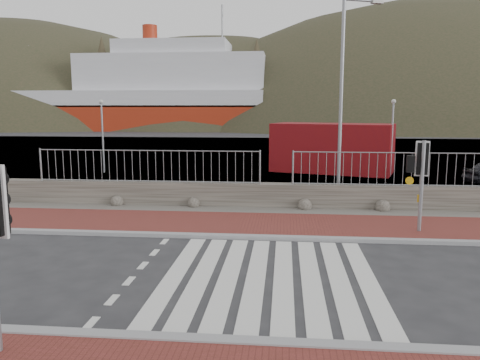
# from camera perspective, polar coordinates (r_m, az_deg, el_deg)

# --- Properties ---
(ground) EXTENTS (220.00, 220.00, 0.00)m
(ground) POSITION_cam_1_polar(r_m,az_deg,el_deg) (10.48, 3.62, -11.79)
(ground) COLOR #28282B
(ground) RESTS_ON ground
(sidewalk_far) EXTENTS (40.00, 3.00, 0.08)m
(sidewalk_far) POSITION_cam_1_polar(r_m,az_deg,el_deg) (14.77, 4.20, -5.49)
(sidewalk_far) COLOR maroon
(sidewalk_far) RESTS_ON ground
(kerb_near) EXTENTS (40.00, 0.25, 0.12)m
(kerb_near) POSITION_cam_1_polar(r_m,az_deg,el_deg) (7.72, 2.85, -19.29)
(kerb_near) COLOR gray
(kerb_near) RESTS_ON ground
(kerb_far) EXTENTS (40.00, 0.25, 0.12)m
(kerb_far) POSITION_cam_1_polar(r_m,az_deg,el_deg) (13.32, 4.05, -7.05)
(kerb_far) COLOR gray
(kerb_far) RESTS_ON ground
(zebra_crossing) EXTENTS (4.62, 5.60, 0.01)m
(zebra_crossing) POSITION_cam_1_polar(r_m,az_deg,el_deg) (10.48, 3.62, -11.76)
(zebra_crossing) COLOR silver
(zebra_crossing) RESTS_ON ground
(gravel_strip) EXTENTS (40.00, 1.50, 0.06)m
(gravel_strip) POSITION_cam_1_polar(r_m,az_deg,el_deg) (16.71, 4.35, -3.83)
(gravel_strip) COLOR #59544C
(gravel_strip) RESTS_ON ground
(stone_wall) EXTENTS (40.00, 0.60, 0.90)m
(stone_wall) POSITION_cam_1_polar(r_m,az_deg,el_deg) (17.41, 4.42, -1.91)
(stone_wall) COLOR #48443B
(stone_wall) RESTS_ON ground
(railing) EXTENTS (18.07, 0.07, 1.22)m
(railing) POSITION_cam_1_polar(r_m,az_deg,el_deg) (17.06, 4.47, 2.52)
(railing) COLOR gray
(railing) RESTS_ON stone_wall
(quay) EXTENTS (120.00, 40.00, 0.50)m
(quay) POSITION_cam_1_polar(r_m,az_deg,el_deg) (37.89, 5.00, 3.22)
(quay) COLOR #4C4C4F
(quay) RESTS_ON ground
(water) EXTENTS (220.00, 50.00, 0.05)m
(water) POSITION_cam_1_polar(r_m,az_deg,el_deg) (72.80, 5.25, 5.90)
(water) COLOR #3F4C54
(water) RESTS_ON ground
(ferry) EXTENTS (50.00, 16.00, 20.00)m
(ferry) POSITION_cam_1_polar(r_m,az_deg,el_deg) (81.63, -12.52, 9.81)
(ferry) COLOR maroon
(ferry) RESTS_ON ground
(hills_backdrop) EXTENTS (254.00, 90.00, 100.00)m
(hills_backdrop) POSITION_cam_1_polar(r_m,az_deg,el_deg) (101.51, 8.96, -6.54)
(hills_backdrop) COLOR #2A301C
(hills_backdrop) RESTS_ON ground
(traffic_signal_far) EXTENTS (0.66, 0.26, 2.75)m
(traffic_signal_far) POSITION_cam_1_polar(r_m,az_deg,el_deg) (14.54, 21.24, 1.52)
(traffic_signal_far) COLOR gray
(traffic_signal_far) RESTS_ON ground
(streetlight) EXTENTS (1.55, 0.73, 7.64)m
(streetlight) POSITION_cam_1_polar(r_m,az_deg,el_deg) (18.10, 12.62, 10.56)
(streetlight) COLOR gray
(streetlight) RESTS_ON ground
(shipping_container) EXTENTS (7.20, 4.72, 2.78)m
(shipping_container) POSITION_cam_1_polar(r_m,az_deg,el_deg) (27.42, 11.14, 3.86)
(shipping_container) COLOR maroon
(shipping_container) RESTS_ON ground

